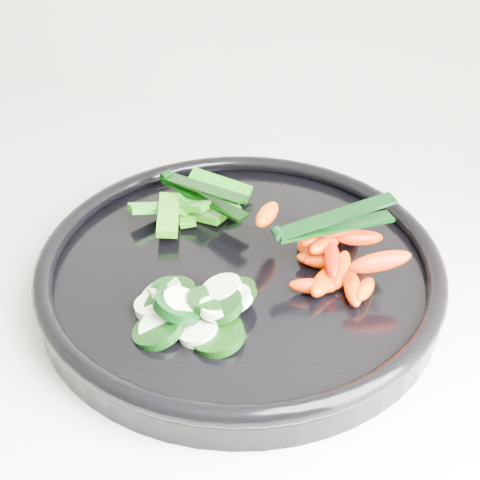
% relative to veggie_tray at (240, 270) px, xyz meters
% --- Properties ---
extents(veggie_tray, '(0.48, 0.48, 0.04)m').
position_rel_veggie_tray_xyz_m(veggie_tray, '(0.00, 0.00, 0.00)').
color(veggie_tray, black).
rests_on(veggie_tray, counter).
extents(cucumber_pile, '(0.12, 0.11, 0.04)m').
position_rel_veggie_tray_xyz_m(cucumber_pile, '(-0.02, -0.08, 0.01)').
color(cucumber_pile, black).
rests_on(cucumber_pile, veggie_tray).
extents(carrot_pile, '(0.15, 0.13, 0.05)m').
position_rel_veggie_tray_xyz_m(carrot_pile, '(0.08, 0.03, 0.02)').
color(carrot_pile, '#F65100').
rests_on(carrot_pile, veggie_tray).
extents(pepper_pile, '(0.10, 0.12, 0.04)m').
position_rel_veggie_tray_xyz_m(pepper_pile, '(-0.08, 0.06, 0.01)').
color(pepper_pile, '#1B6209').
rests_on(pepper_pile, veggie_tray).
extents(tong_carrot, '(0.09, 0.09, 0.02)m').
position_rel_veggie_tray_xyz_m(tong_carrot, '(0.07, 0.03, 0.05)').
color(tong_carrot, black).
rests_on(tong_carrot, carrot_pile).
extents(tong_pepper, '(0.11, 0.05, 0.02)m').
position_rel_veggie_tray_xyz_m(tong_pepper, '(-0.07, 0.07, 0.03)').
color(tong_pepper, black).
rests_on(tong_pepper, pepper_pile).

